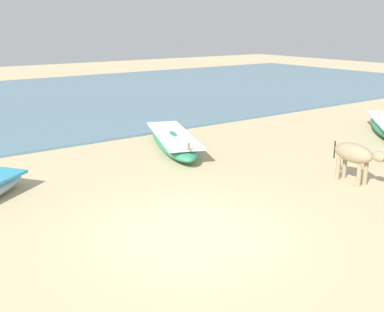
{
  "coord_description": "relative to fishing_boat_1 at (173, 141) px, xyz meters",
  "views": [
    {
      "loc": [
        -4.76,
        -6.66,
        3.9
      ],
      "look_at": [
        2.05,
        2.77,
        0.6
      ],
      "focal_mm": 43.68,
      "sensor_mm": 36.0,
      "label": 1
    }
  ],
  "objects": [
    {
      "name": "ground",
      "position": [
        -3.24,
        -5.44,
        -0.29
      ],
      "size": [
        80.0,
        80.0,
        0.0
      ],
      "primitive_type": "plane",
      "color": "#CCB789"
    },
    {
      "name": "fishing_boat_1",
      "position": [
        0.0,
        0.0,
        0.0
      ],
      "size": [
        2.69,
        4.61,
        0.73
      ],
      "rotation": [
        0.0,
        0.0,
        4.33
      ],
      "color": "#338C66",
      "rests_on": "ground"
    },
    {
      "name": "cow_adult_dun",
      "position": [
        1.9,
        -5.37,
        0.45
      ],
      "size": [
        0.53,
        1.58,
        1.02
      ],
      "rotation": [
        0.0,
        0.0,
        4.64
      ],
      "color": "tan",
      "rests_on": "ground"
    }
  ]
}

